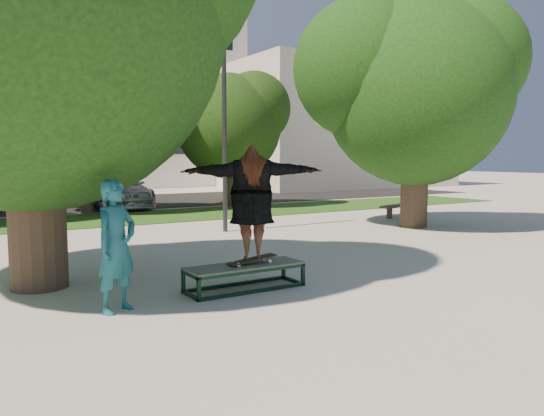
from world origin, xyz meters
TOP-DOWN VIEW (x-y plane):
  - ground at (0.00, 0.00)m, footprint 120.00×120.00m
  - grass_strip at (1.00, 9.50)m, footprint 30.00×4.00m
  - asphalt_strip at (0.00, 16.00)m, footprint 40.00×8.00m
  - tree_right at (5.92, 3.08)m, footprint 6.24×5.33m
  - bg_tree_mid at (-1.08, 12.08)m, footprint 5.76×4.92m
  - bg_tree_right at (4.43, 11.57)m, footprint 5.04×4.31m
  - lamppost at (1.00, 5.00)m, footprint 0.25×0.15m
  - side_building at (18.00, 22.00)m, footprint 15.00×10.00m
  - grind_box at (-1.60, -0.75)m, footprint 1.80×0.60m
  - skater_rig at (-1.48, -0.75)m, footprint 2.15×1.39m
  - bystander at (-3.55, -0.89)m, footprint 0.74×0.66m
  - bench at (7.87, 5.19)m, footprint 2.71×1.19m
  - car_grey at (-0.39, 16.50)m, footprint 2.73×5.31m
  - car_silver_b at (0.50, 13.50)m, footprint 2.19×4.99m

SIDE VIEW (x-z plane):
  - ground at x=0.00m, z-range 0.00..0.00m
  - asphalt_strip at x=0.00m, z-range 0.00..0.01m
  - grass_strip at x=1.00m, z-range 0.00..0.02m
  - grind_box at x=-1.60m, z-range 0.00..0.38m
  - bench at x=7.87m, z-range 0.14..0.56m
  - car_silver_b at x=0.50m, z-range 0.00..1.43m
  - car_grey at x=-0.39m, z-range 0.00..1.43m
  - bystander at x=-3.55m, z-range 0.00..1.71m
  - skater_rig at x=-1.48m, z-range 0.41..2.20m
  - lamppost at x=1.00m, z-range 0.10..6.21m
  - bg_tree_right at x=4.43m, z-range 0.77..6.21m
  - side_building at x=18.00m, z-range 0.00..8.00m
  - bg_tree_mid at x=-1.08m, z-range 0.90..7.14m
  - tree_right at x=5.92m, z-range 0.84..7.35m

